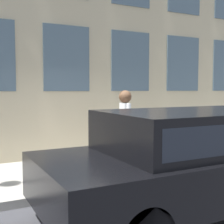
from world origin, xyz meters
name	(u,v)px	position (x,y,z in m)	size (l,w,h in m)	color
ground_plane	(116,192)	(0.00, 0.00, 0.00)	(80.00, 80.00, 0.00)	#47474C
sidewalk	(88,171)	(1.33, 0.00, 0.07)	(2.66, 60.00, 0.15)	#B2ADA3
fire_hydrant	(97,159)	(0.53, 0.12, 0.52)	(0.33, 0.44, 0.74)	red
person	(125,122)	(0.91, -0.72, 1.18)	(0.42, 0.28, 1.73)	#726651
parked_truck_black_near	(194,154)	(-1.38, -0.63, 0.91)	(2.01, 4.65, 1.57)	black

